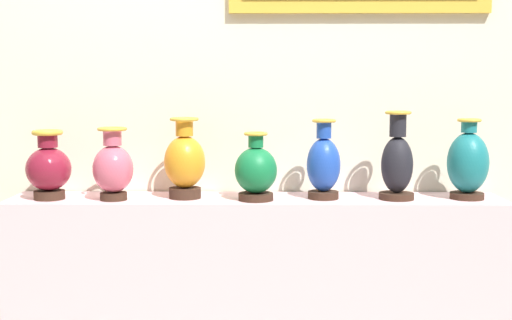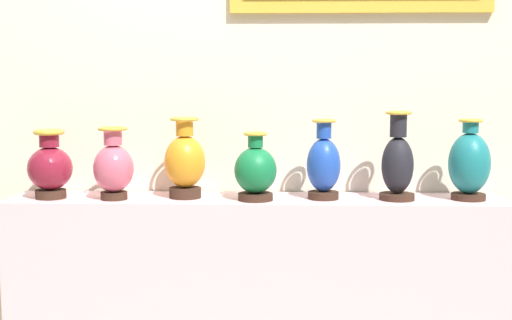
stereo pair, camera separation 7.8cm
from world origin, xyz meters
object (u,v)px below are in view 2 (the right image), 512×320
Objects in this scene: vase_rose at (113,167)px; vase_emerald at (255,171)px; vase_burgundy at (50,167)px; vase_onyx at (398,164)px; vase_sapphire at (324,165)px; vase_teal at (469,164)px; vase_amber at (185,162)px.

vase_rose is 0.59m from vase_emerald.
vase_onyx is (1.45, 0.02, 0.02)m from vase_burgundy.
vase_sapphire is 0.99× the size of vase_teal.
vase_amber is (0.29, 0.05, 0.02)m from vase_rose.
vase_onyx reaches higher than vase_emerald.
vase_burgundy is 1.15m from vase_sapphire.
vase_sapphire reaches higher than vase_rose.
vase_emerald is at bearing -176.99° from vase_teal.
vase_emerald is at bearing -0.06° from vase_rose.
vase_onyx reaches higher than vase_amber.
vase_amber is at bearing 179.75° from vase_teal.
vase_teal reaches higher than vase_burgundy.
vase_burgundy is 1.03× the size of vase_emerald.
vase_amber is at bearing 178.75° from vase_onyx.
vase_sapphire is at bearing 2.86° from vase_rose.
vase_burgundy is at bearing 176.46° from vase_rose.
vase_burgundy is at bearing -176.52° from vase_amber.
vase_rose is 1.18m from vase_onyx.
vase_sapphire is at bearing 1.33° from vase_burgundy.
vase_rose is 0.89× the size of vase_amber.
vase_onyx is (1.18, 0.03, 0.02)m from vase_rose.
vase_amber is 0.30m from vase_emerald.
vase_emerald is at bearing -176.84° from vase_onyx.
vase_sapphire reaches higher than vase_burgundy.
vase_sapphire is 0.91× the size of vase_onyx.
vase_rose is 1.07× the size of vase_emerald.
vase_onyx is at bearing 0.59° from vase_burgundy.
vase_teal is at bearing 2.72° from vase_onyx.
vase_amber is 0.89m from vase_onyx.
vase_amber is 0.58m from vase_sapphire.
vase_teal reaches higher than vase_sapphire.
vase_emerald is (0.86, -0.02, -0.01)m from vase_burgundy.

